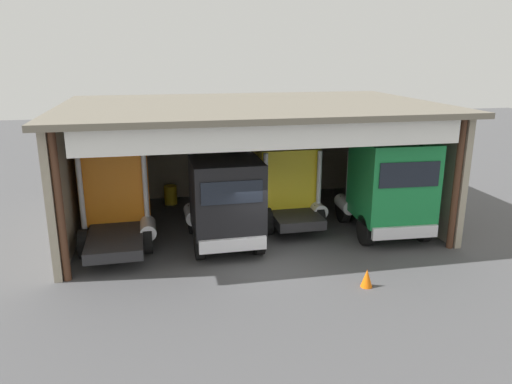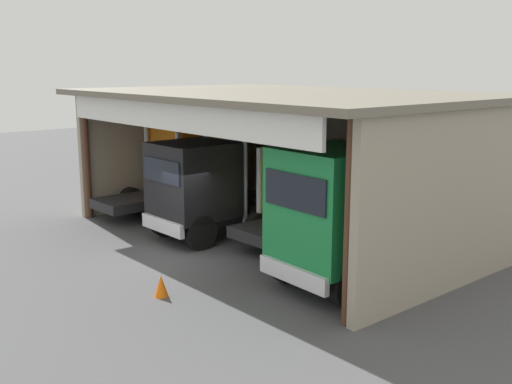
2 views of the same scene
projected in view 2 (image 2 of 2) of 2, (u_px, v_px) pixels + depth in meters
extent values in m
plane|color=#4C4C4F|center=(181.00, 258.00, 18.55)|extent=(80.00, 80.00, 0.00)
cube|color=#9E937F|center=(366.00, 155.00, 23.56)|extent=(13.58, 0.24, 4.72)
cube|color=#9E937F|center=(176.00, 147.00, 25.88)|extent=(0.24, 8.65, 4.72)
cube|color=#9E937F|center=(464.00, 199.00, 15.75)|extent=(0.24, 8.65, 4.72)
cube|color=#6E6759|center=(278.00, 94.00, 20.11)|extent=(14.18, 9.29, 0.20)
cylinder|color=#4C2D1E|center=(87.00, 157.00, 23.05)|extent=(0.24, 0.24, 4.72)
cylinder|color=#4C2D1E|center=(349.00, 224.00, 13.29)|extent=(0.24, 0.24, 4.72)
cube|color=white|center=(169.00, 115.00, 17.50)|extent=(12.22, 0.12, 0.90)
cube|color=orange|center=(188.00, 157.00, 24.46)|extent=(2.48, 2.21, 2.78)
cube|color=black|center=(209.00, 143.00, 25.07)|extent=(2.07, 0.11, 0.83)
cube|color=silver|center=(211.00, 190.00, 25.49)|extent=(2.31, 0.22, 0.44)
cube|color=#232326|center=(145.00, 200.00, 23.41)|extent=(1.91, 3.77, 0.36)
cylinder|color=silver|center=(147.00, 161.00, 24.49)|extent=(0.18, 0.18, 2.95)
cylinder|color=silver|center=(178.00, 168.00, 22.89)|extent=(0.18, 0.18, 2.95)
cylinder|color=silver|center=(167.00, 200.00, 22.79)|extent=(0.59, 1.21, 0.56)
cylinder|color=black|center=(182.00, 192.00, 25.85)|extent=(0.32, 1.02, 1.01)
cylinder|color=black|center=(213.00, 200.00, 24.29)|extent=(0.32, 1.02, 1.01)
cylinder|color=black|center=(131.00, 200.00, 24.23)|extent=(0.32, 1.02, 1.01)
cylinder|color=black|center=(160.00, 209.00, 22.67)|extent=(0.32, 1.02, 1.01)
cube|color=black|center=(193.00, 180.00, 20.08)|extent=(2.39, 2.41, 2.48)
cube|color=black|center=(162.00, 171.00, 19.21)|extent=(2.00, 0.09, 0.75)
cube|color=silver|center=(163.00, 226.00, 19.55)|extent=(2.24, 0.19, 0.44)
cube|color=#232326|center=(241.00, 209.00, 21.66)|extent=(1.82, 3.74, 0.36)
cylinder|color=silver|center=(245.00, 179.00, 20.15)|extent=(0.18, 0.18, 3.04)
cylinder|color=silver|center=(207.00, 170.00, 21.71)|extent=(0.18, 0.18, 3.04)
cylinder|color=silver|center=(216.00, 202.00, 22.22)|extent=(0.58, 1.21, 0.56)
cylinder|color=black|center=(201.00, 232.00, 19.32)|extent=(0.32, 1.13, 1.13)
cylinder|color=black|center=(165.00, 220.00, 20.83)|extent=(0.32, 1.13, 1.13)
cylinder|color=black|center=(260.00, 219.00, 20.94)|extent=(0.32, 1.13, 1.13)
cylinder|color=black|center=(223.00, 209.00, 22.45)|extent=(0.32, 1.13, 1.13)
cube|color=yellow|center=(314.00, 183.00, 19.87)|extent=(2.40, 2.63, 2.41)
cube|color=black|center=(341.00, 166.00, 20.64)|extent=(2.01, 0.09, 0.72)
cube|color=silver|center=(340.00, 216.00, 21.01)|extent=(2.24, 0.20, 0.44)
cube|color=#232326|center=(279.00, 229.00, 19.13)|extent=(1.82, 2.84, 0.36)
cylinder|color=silver|center=(259.00, 188.00, 19.74)|extent=(0.18, 0.18, 2.65)
cylinder|color=silver|center=(306.00, 199.00, 18.18)|extent=(0.18, 0.18, 2.65)
cylinder|color=silver|center=(310.00, 231.00, 18.52)|extent=(0.58, 1.21, 0.56)
cylinder|color=black|center=(302.00, 218.00, 21.26)|extent=(0.32, 1.05, 1.05)
cylinder|color=black|center=(347.00, 230.00, 19.74)|extent=(0.32, 1.05, 1.05)
cylinder|color=black|center=(257.00, 228.00, 19.92)|extent=(0.32, 1.05, 1.05)
cylinder|color=black|center=(302.00, 242.00, 18.41)|extent=(0.32, 1.05, 1.05)
cube|color=#197F3D|center=(333.00, 205.00, 15.47)|extent=(2.64, 2.69, 2.92)
cube|color=black|center=(295.00, 192.00, 14.57)|extent=(2.15, 0.15, 0.88)
cube|color=silver|center=(293.00, 274.00, 14.98)|extent=(2.41, 0.26, 0.44)
cube|color=#232326|center=(383.00, 249.00, 16.98)|extent=(2.05, 3.71, 0.36)
cylinder|color=silver|center=(405.00, 222.00, 15.55)|extent=(0.18, 0.18, 2.54)
cylinder|color=silver|center=(340.00, 206.00, 17.31)|extent=(0.18, 0.18, 2.54)
cylinder|color=silver|center=(346.00, 238.00, 17.66)|extent=(0.61, 1.22, 0.56)
cylinder|color=black|center=(349.00, 286.00, 14.64)|extent=(0.35, 1.13, 1.12)
cylinder|color=black|center=(288.00, 262.00, 16.37)|extent=(0.35, 1.13, 1.12)
cylinder|color=black|center=(415.00, 265.00, 16.16)|extent=(0.35, 1.13, 1.12)
cylinder|color=black|center=(353.00, 246.00, 17.88)|extent=(0.35, 1.13, 1.12)
cylinder|color=gold|center=(289.00, 195.00, 25.55)|extent=(0.58, 0.58, 0.87)
cube|color=black|center=(374.00, 216.00, 21.72)|extent=(0.90, 0.60, 1.00)
cone|color=orange|center=(161.00, 286.00, 15.41)|extent=(0.36, 0.36, 0.56)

